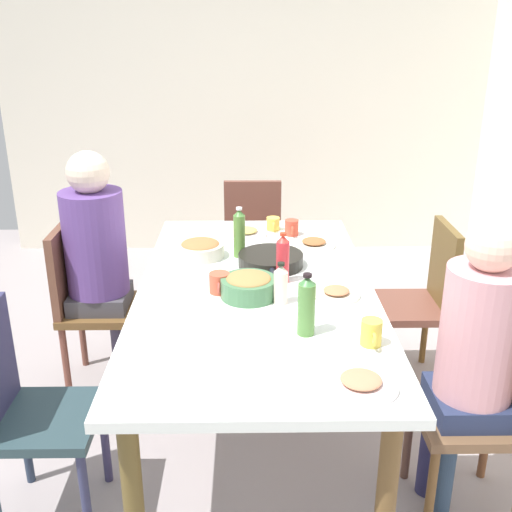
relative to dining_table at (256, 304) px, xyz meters
name	(u,v)px	position (x,y,z in m)	size (l,w,h in m)	color
ground_plane	(256,433)	(0.00, 0.00, -0.70)	(6.32, 6.32, 0.00)	#9C9293
wall_left	(251,97)	(-2.69, 0.00, 0.60)	(0.12, 4.10, 2.60)	white
dining_table	(256,304)	(0.00, 0.00, 0.00)	(1.94, 1.04, 0.78)	white
chair_0	(490,400)	(0.49, 0.90, -0.19)	(0.40, 0.40, 0.90)	brown
person_0	(475,349)	(0.49, 0.81, 0.04)	(0.30, 0.30, 1.24)	#273A50
chair_1	(85,297)	(-0.49, -0.90, -0.19)	(0.40, 0.40, 0.90)	brown
person_1	(97,251)	(-0.49, -0.81, 0.08)	(0.32, 0.32, 1.30)	#473B41
chair_2	(422,295)	(-0.49, 0.90, -0.19)	(0.40, 0.40, 0.90)	brown
chair_3	(23,404)	(0.49, -0.90, -0.19)	(0.40, 0.40, 0.90)	#2A3F45
chair_4	(253,242)	(-1.35, 0.00, -0.19)	(0.40, 0.40, 0.90)	brown
plate_0	(336,293)	(0.10, 0.34, 0.09)	(0.20, 0.20, 0.04)	white
plate_1	(246,232)	(-0.72, -0.05, 0.09)	(0.24, 0.24, 0.04)	white
plate_2	(314,244)	(-0.53, 0.31, 0.09)	(0.23, 0.23, 0.04)	silver
plate_3	(361,383)	(0.79, 0.33, 0.09)	(0.24, 0.24, 0.04)	white
bowl_0	(200,249)	(-0.39, -0.27, 0.12)	(0.24, 0.24, 0.09)	beige
bowl_1	(249,286)	(0.10, -0.03, 0.13)	(0.24, 0.24, 0.10)	#46774D
serving_pan	(271,260)	(-0.25, 0.08, 0.11)	(0.49, 0.31, 0.06)	black
cup_0	(371,333)	(0.52, 0.41, 0.13)	(0.11, 0.08, 0.10)	#DCC547
cup_1	(273,224)	(-0.80, 0.11, 0.12)	(0.11, 0.07, 0.07)	#E5CB4D
cup_2	(219,283)	(0.05, -0.16, 0.12)	(0.12, 0.09, 0.09)	#C75239
cup_3	(292,228)	(-0.71, 0.21, 0.12)	(0.11, 0.08, 0.09)	#D04834
bottle_0	(239,233)	(-0.39, -0.08, 0.20)	(0.06, 0.06, 0.26)	#568437
bottle_1	(283,259)	(-0.06, 0.12, 0.19)	(0.06, 0.06, 0.23)	red
bottle_2	(281,284)	(0.16, 0.10, 0.16)	(0.06, 0.06, 0.18)	beige
bottle_3	(306,306)	(0.43, 0.18, 0.20)	(0.07, 0.07, 0.25)	#51833C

